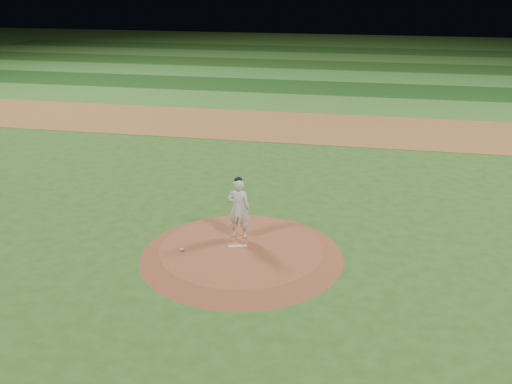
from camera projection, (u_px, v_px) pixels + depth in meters
The scene contains 12 objects.
ground at pixel (241, 256), 15.45m from camera, with size 120.00×120.00×0.00m, color #315F1E.
infield_dirt_band at pixel (304, 127), 28.25m from camera, with size 70.00×6.00×0.02m, color #99622F.
outfield_stripe_0 at pixel (315, 104), 33.28m from camera, with size 70.00×5.00×0.02m, color #3B732A.
outfield_stripe_1 at pixel (323, 88), 37.85m from camera, with size 70.00×5.00×0.02m, color #184215.
outfield_stripe_2 at pixel (329, 75), 42.42m from camera, with size 70.00×5.00×0.02m, color #35772B.
outfield_stripe_3 at pixel (333, 65), 47.00m from camera, with size 70.00×5.00×0.02m, color #1F4516.
outfield_stripe_4 at pixel (337, 57), 51.57m from camera, with size 70.00×5.00×0.02m, color #366725.
outfield_stripe_5 at pixel (341, 50), 56.14m from camera, with size 70.00×5.00×0.02m, color #1D4817.
pitchers_mound at pixel (241, 252), 15.40m from camera, with size 5.50×5.50×0.25m, color brown.
pitching_rubber at pixel (238, 246), 15.41m from camera, with size 0.51×0.13×0.03m, color silver.
rosin_bag at pixel (182, 249), 15.19m from camera, with size 0.12×0.12×0.07m, color silver.
pitcher_on_mound at pixel (239, 208), 15.66m from camera, with size 0.66×0.46×1.78m.
Camera 1 is at (3.10, -13.44, 7.18)m, focal length 40.00 mm.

